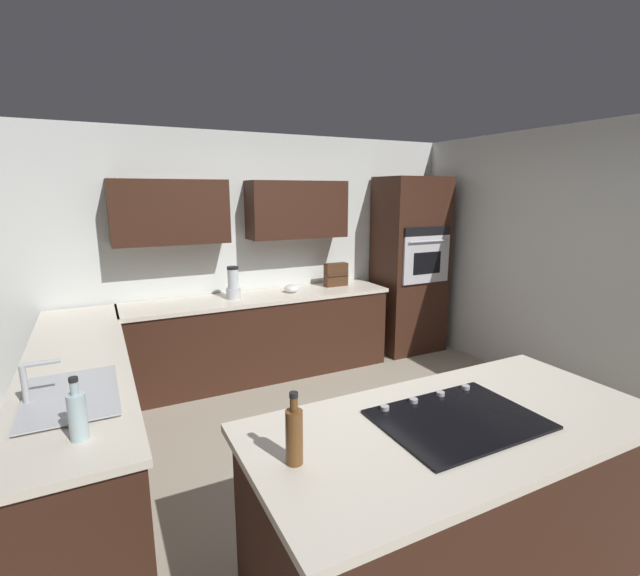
# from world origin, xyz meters

# --- Properties ---
(ground_plane) EXTENTS (14.00, 14.00, 0.00)m
(ground_plane) POSITION_xyz_m (0.00, 0.00, 0.00)
(ground_plane) COLOR #9E937F
(wall_back) EXTENTS (6.00, 0.44, 2.60)m
(wall_back) POSITION_xyz_m (0.06, -2.05, 1.41)
(wall_back) COLOR silver
(wall_back) RESTS_ON ground
(wall_left) EXTENTS (0.10, 4.00, 2.60)m
(wall_left) POSITION_xyz_m (-2.45, -0.30, 1.30)
(wall_left) COLOR silver
(wall_left) RESTS_ON ground
(lower_cabinets_back) EXTENTS (2.80, 0.60, 0.86)m
(lower_cabinets_back) POSITION_xyz_m (0.10, -1.72, 0.43)
(lower_cabinets_back) COLOR #381E14
(lower_cabinets_back) RESTS_ON ground
(countertop_back) EXTENTS (2.84, 0.64, 0.04)m
(countertop_back) POSITION_xyz_m (0.10, -1.72, 0.88)
(countertop_back) COLOR silver
(countertop_back) RESTS_ON lower_cabinets_back
(lower_cabinets_side) EXTENTS (0.60, 2.90, 0.86)m
(lower_cabinets_side) POSITION_xyz_m (1.82, -0.55, 0.43)
(lower_cabinets_side) COLOR #381E14
(lower_cabinets_side) RESTS_ON ground
(countertop_side) EXTENTS (0.64, 2.94, 0.04)m
(countertop_side) POSITION_xyz_m (1.82, -0.55, 0.88)
(countertop_side) COLOR silver
(countertop_side) RESTS_ON lower_cabinets_side
(island_base) EXTENTS (1.99, 0.89, 0.86)m
(island_base) POSITION_xyz_m (0.14, 1.25, 0.43)
(island_base) COLOR #381E14
(island_base) RESTS_ON ground
(island_top) EXTENTS (2.07, 0.97, 0.04)m
(island_top) POSITION_xyz_m (0.14, 1.25, 0.88)
(island_top) COLOR silver
(island_top) RESTS_ON island_base
(wall_oven) EXTENTS (0.80, 0.66, 2.16)m
(wall_oven) POSITION_xyz_m (-1.85, -1.72, 1.08)
(wall_oven) COLOR #381E14
(wall_oven) RESTS_ON ground
(sink_unit) EXTENTS (0.46, 0.70, 0.23)m
(sink_unit) POSITION_xyz_m (1.83, 0.13, 0.92)
(sink_unit) COLOR #515456
(sink_unit) RESTS_ON countertop_side
(cooktop) EXTENTS (0.76, 0.56, 0.03)m
(cooktop) POSITION_xyz_m (0.14, 1.24, 0.91)
(cooktop) COLOR black
(cooktop) RESTS_ON island_top
(blender) EXTENTS (0.15, 0.15, 0.34)m
(blender) POSITION_xyz_m (0.40, -1.71, 1.04)
(blender) COLOR silver
(blender) RESTS_ON countertop_back
(mixing_bowl) EXTENTS (0.16, 0.16, 0.09)m
(mixing_bowl) POSITION_xyz_m (-0.25, -1.71, 0.94)
(mixing_bowl) COLOR white
(mixing_bowl) RESTS_ON countertop_back
(spice_rack) EXTENTS (0.27, 0.11, 0.27)m
(spice_rack) POSITION_xyz_m (-0.85, -1.80, 1.03)
(spice_rack) COLOR #472B19
(spice_rack) RESTS_ON countertop_back
(dish_soap_bottle) EXTENTS (0.08, 0.08, 0.30)m
(dish_soap_bottle) POSITION_xyz_m (1.77, 0.61, 1.02)
(dish_soap_bottle) COLOR silver
(dish_soap_bottle) RESTS_ON countertop_side
(oil_bottle) EXTENTS (0.07, 0.07, 0.31)m
(oil_bottle) POSITION_xyz_m (0.98, 1.21, 1.03)
(oil_bottle) COLOR brown
(oil_bottle) RESTS_ON island_top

